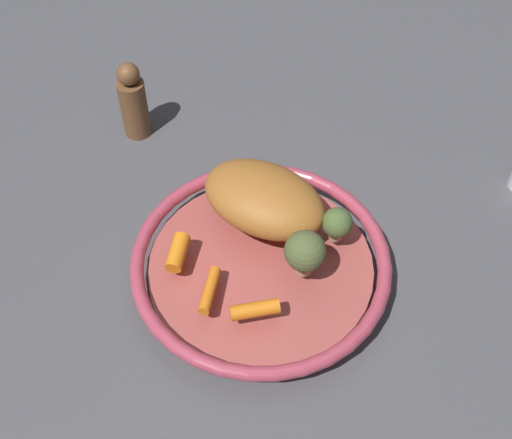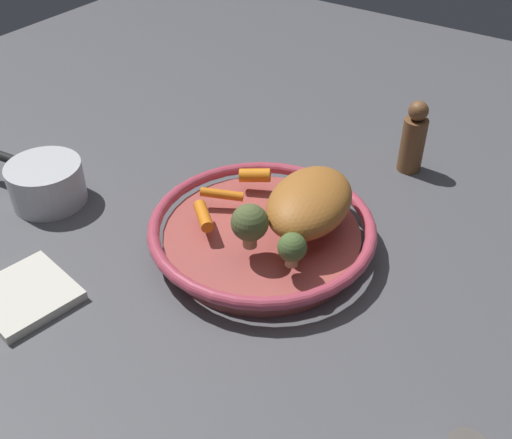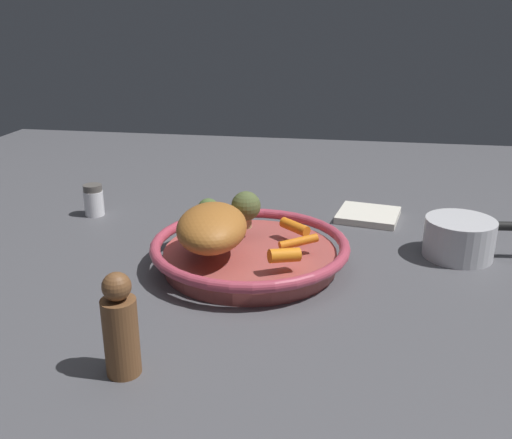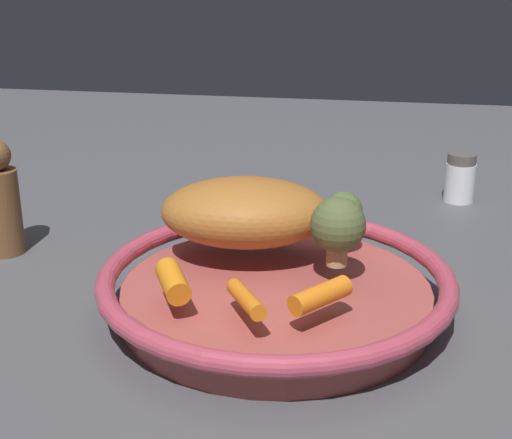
% 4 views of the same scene
% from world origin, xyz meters
% --- Properties ---
extents(ground_plane, '(2.06, 2.06, 0.00)m').
position_xyz_m(ground_plane, '(0.00, 0.00, 0.00)').
color(ground_plane, '#4C4C51').
extents(serving_bowl, '(0.33, 0.33, 0.05)m').
position_xyz_m(serving_bowl, '(0.00, 0.00, 0.03)').
color(serving_bowl, '#A84C47').
rests_on(serving_bowl, ground_plane).
extents(roast_chicken_piece, '(0.18, 0.13, 0.07)m').
position_xyz_m(roast_chicken_piece, '(-0.04, 0.05, 0.08)').
color(roast_chicken_piece, '#A86429').
rests_on(roast_chicken_piece, serving_bowl).
extents(baby_carrot_center, '(0.05, 0.06, 0.02)m').
position_xyz_m(baby_carrot_center, '(0.05, -0.07, 0.06)').
color(baby_carrot_center, orange).
rests_on(baby_carrot_center, serving_bowl).
extents(baby_carrot_near_rim, '(0.04, 0.05, 0.03)m').
position_xyz_m(baby_carrot_near_rim, '(-0.08, -0.07, 0.06)').
color(baby_carrot_near_rim, orange).
rests_on(baby_carrot_near_rim, serving_bowl).
extents(baby_carrot_right, '(0.04, 0.07, 0.02)m').
position_xyz_m(baby_carrot_right, '(-0.01, -0.08, 0.05)').
color(baby_carrot_right, orange).
rests_on(baby_carrot_right, serving_bowl).
extents(broccoli_floret_edge, '(0.04, 0.04, 0.05)m').
position_xyz_m(broccoli_floret_edge, '(0.06, 0.08, 0.08)').
color(broccoli_floret_edge, tan).
rests_on(broccoli_floret_edge, serving_bowl).
extents(broccoli_floret_small, '(0.05, 0.05, 0.07)m').
position_xyz_m(broccoli_floret_small, '(0.05, 0.02, 0.09)').
color(broccoli_floret_small, tan).
rests_on(broccoli_floret_small, serving_bowl).
extents(pepper_mill, '(0.04, 0.04, 0.13)m').
position_xyz_m(pepper_mill, '(-0.32, 0.09, 0.06)').
color(pepper_mill, brown).
rests_on(pepper_mill, ground_plane).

